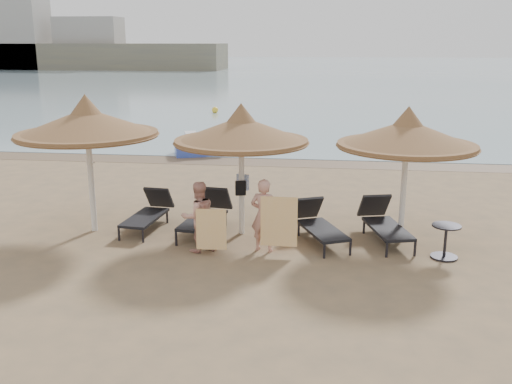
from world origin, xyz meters
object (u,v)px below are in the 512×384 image
(palapa_right, at_px, (407,135))
(person_right, at_px, (264,210))
(person_left, at_px, (198,211))
(lounger_far_right, at_px, (384,222))
(lounger_near_right, at_px, (318,224))
(palapa_left, at_px, (87,123))
(palapa_center, at_px, (241,131))
(lounger_near_left, at_px, (207,214))
(side_table, at_px, (445,243))
(lounger_far_left, at_px, (149,212))
(pedal_boat, at_px, (199,146))

(palapa_right, height_order, person_right, palapa_right)
(person_left, bearing_deg, lounger_far_right, 166.61)
(palapa_right, distance_m, lounger_near_right, 2.80)
(person_left, bearing_deg, palapa_left, -50.80)
(palapa_center, height_order, palapa_right, palapa_center)
(person_left, bearing_deg, palapa_center, -151.53)
(lounger_near_left, bearing_deg, palapa_left, -165.50)
(lounger_far_right, bearing_deg, person_right, -172.27)
(lounger_far_right, height_order, person_left, person_left)
(palapa_right, xyz_separation_m, person_left, (-4.44, -1.26, -1.55))
(person_right, bearing_deg, lounger_far_right, -146.20)
(palapa_center, distance_m, lounger_near_right, 2.75)
(person_right, bearing_deg, lounger_near_right, -133.51)
(lounger_far_right, xyz_separation_m, side_table, (1.19, -1.04, -0.08))
(lounger_far_left, xyz_separation_m, lounger_far_right, (5.62, -0.15, 0.02))
(lounger_near_left, xyz_separation_m, person_right, (1.51, -1.16, 0.51))
(palapa_right, bearing_deg, side_table, -52.10)
(lounger_far_left, distance_m, side_table, 6.91)
(side_table, bearing_deg, person_left, -177.38)
(palapa_left, bearing_deg, lounger_near_right, -0.27)
(lounger_near_right, bearing_deg, person_right, -169.05)
(lounger_near_left, distance_m, person_right, 1.97)
(palapa_center, height_order, lounger_far_left, palapa_center)
(lounger_far_left, height_order, lounger_far_right, lounger_far_right)
(pedal_boat, bearing_deg, lounger_far_right, -74.33)
(lounger_far_right, relative_size, person_left, 1.21)
(lounger_far_right, bearing_deg, lounger_near_left, 164.44)
(lounger_far_left, xyz_separation_m, person_left, (1.57, -1.43, 0.51))
(lounger_near_left, bearing_deg, person_right, -29.85)
(lounger_near_left, relative_size, lounger_near_right, 1.05)
(side_table, height_order, person_right, person_right)
(palapa_left, xyz_separation_m, person_left, (2.81, -1.02, -1.70))
(lounger_far_right, bearing_deg, pedal_boat, 110.01)
(person_right, bearing_deg, palapa_center, -47.74)
(palapa_right, height_order, pedal_boat, palapa_right)
(side_table, bearing_deg, lounger_far_right, 138.89)
(lounger_near_left, relative_size, pedal_boat, 0.98)
(lounger_near_left, xyz_separation_m, person_left, (0.11, -1.34, 0.47))
(palapa_center, height_order, pedal_boat, palapa_center)
(pedal_boat, bearing_deg, side_table, -72.60)
(palapa_center, distance_m, person_left, 2.15)
(palapa_left, xyz_separation_m, person_right, (4.21, -0.83, -1.67))
(lounger_far_left, distance_m, lounger_near_right, 4.14)
(palapa_center, height_order, lounger_far_right, palapa_center)
(palapa_right, relative_size, person_left, 1.72)
(person_left, relative_size, pedal_boat, 0.80)
(palapa_right, distance_m, side_table, 2.47)
(palapa_right, bearing_deg, lounger_near_left, 178.92)
(lounger_near_left, distance_m, lounger_near_right, 2.68)
(person_right, bearing_deg, lounger_near_left, -26.09)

